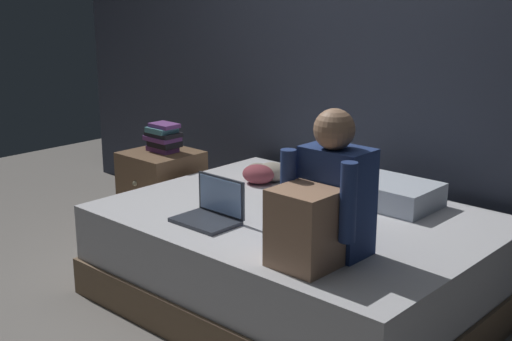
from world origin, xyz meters
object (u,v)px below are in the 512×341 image
(laptop, at_px, (212,211))
(book_stack, at_px, (163,137))
(pillow, at_px, (385,192))
(bed, at_px, (298,259))
(clothes_pile, at_px, (264,172))
(person_sitting, at_px, (324,203))
(nightstand, at_px, (162,195))

(laptop, bearing_deg, book_stack, 151.64)
(laptop, relative_size, book_stack, 1.40)
(pillow, bearing_deg, book_stack, -169.72)
(bed, distance_m, laptop, 0.56)
(laptop, xyz_separation_m, pillow, (0.49, 0.85, 0.01))
(clothes_pile, bearing_deg, laptop, -67.94)
(person_sitting, relative_size, clothes_pile, 2.36)
(nightstand, relative_size, laptop, 1.87)
(pillow, relative_size, book_stack, 2.45)
(person_sitting, height_order, book_stack, person_sitting)
(laptop, relative_size, pillow, 0.57)
(clothes_pile, bearing_deg, nightstand, -167.06)
(nightstand, bearing_deg, laptop, -27.31)
(person_sitting, distance_m, pillow, 0.89)
(bed, bearing_deg, pillow, 62.28)
(person_sitting, xyz_separation_m, pillow, (-0.21, 0.84, -0.19))
(person_sitting, distance_m, book_stack, 1.84)
(nightstand, bearing_deg, book_stack, 87.46)
(bed, relative_size, person_sitting, 3.05)
(person_sitting, bearing_deg, book_stack, 162.12)
(book_stack, bearing_deg, bed, -7.53)
(bed, relative_size, nightstand, 3.33)
(nightstand, relative_size, pillow, 1.07)
(book_stack, bearing_deg, pillow, 10.28)
(laptop, height_order, pillow, laptop)
(clothes_pile, bearing_deg, book_stack, -168.77)
(person_sitting, distance_m, laptop, 0.72)
(laptop, distance_m, pillow, 0.97)
(nightstand, distance_m, person_sitting, 1.89)
(book_stack, bearing_deg, nightstand, -92.54)
(bed, relative_size, laptop, 6.25)
(laptop, distance_m, book_stack, 1.20)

